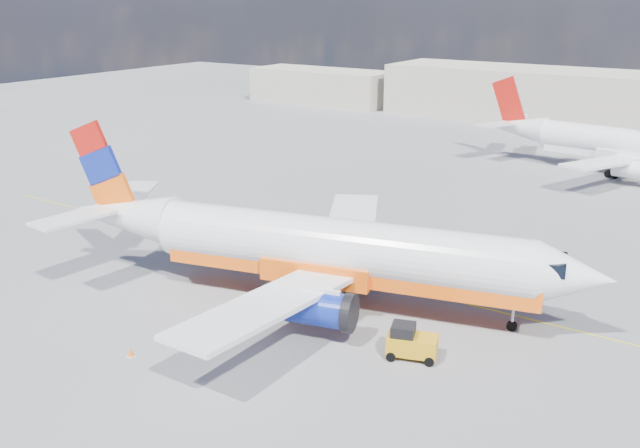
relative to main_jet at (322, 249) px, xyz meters
The scene contains 8 objects.
ground 5.69m from the main_jet, 153.26° to the left, with size 240.00×240.00×0.00m, color slate.
taxi_line 7.28m from the main_jet, 127.97° to the left, with size 70.00×0.15×0.01m, color yellow.
terminal_main 76.95m from the main_jet, 89.15° to the left, with size 70.00×14.00×8.00m, color beige.
terminal_annex 88.63m from the main_jet, 123.45° to the left, with size 26.00×10.00×6.00m, color beige.
main_jet is the anchor object (origin of this frame).
second_jet 48.00m from the main_jet, 78.62° to the left, with size 32.61×25.70×9.89m.
gse_tug 9.33m from the main_jet, 23.15° to the right, with size 3.07×2.43×1.95m.
traffic_cone 13.43m from the main_jet, 111.70° to the right, with size 0.38×0.38×0.53m.
Camera 1 is at (27.47, -37.70, 19.34)m, focal length 40.00 mm.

